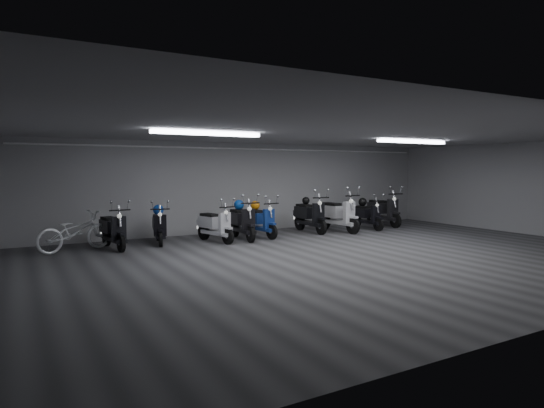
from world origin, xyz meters
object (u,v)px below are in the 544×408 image
bicycle (75,227)px  helmet_0 (255,205)px  scooter_6 (338,209)px  helmet_4 (158,210)px  helmet_2 (306,201)px  scooter_5 (310,210)px  scooter_9 (384,206)px  scooter_1 (159,221)px  helmet_1 (239,205)px  helmet_3 (363,202)px  scooter_3 (242,216)px  scooter_0 (113,224)px  scooter_7 (367,211)px  scooter_2 (215,220)px  scooter_4 (260,216)px

bicycle → helmet_0: 4.95m
scooter_6 → helmet_4: (-5.52, 0.71, 0.15)m
helmet_0 → helmet_2: bearing=4.7°
scooter_5 → scooter_9: 3.15m
scooter_1 → scooter_9: bearing=11.6°
scooter_5 → scooter_1: bearing=179.8°
helmet_1 → helmet_3: (4.54, -0.02, -0.08)m
scooter_3 → helmet_2: size_ratio=7.44×
scooter_6 → helmet_3: 1.26m
helmet_1 → helmet_2: helmet_1 is taller
scooter_6 → helmet_0: size_ratio=7.29×
scooter_1 → scooter_6: (5.57, -0.50, 0.13)m
scooter_0 → scooter_3: (3.45, -0.21, 0.04)m
scooter_3 → scooter_0: bearing=-179.8°
scooter_3 → scooter_9: scooter_9 is taller
scooter_1 → scooter_7: 6.81m
helmet_0 → helmet_1: helmet_1 is taller
helmet_2 → helmet_4: 4.69m
helmet_3 → helmet_4: size_ratio=0.99×
scooter_2 → scooter_7: size_ratio=1.02×
helmet_1 → helmet_3: 4.55m
scooter_4 → helmet_2: bearing=3.6°
scooter_3 → helmet_3: scooter_3 is taller
scooter_1 → helmet_1: scooter_1 is taller
scooter_7 → scooter_9: (1.08, 0.38, 0.11)m
bicycle → scooter_2: bearing=-115.5°
scooter_1 → helmet_4: (0.05, 0.22, 0.28)m
helmet_0 → helmet_4: 2.81m
helmet_2 → scooter_6: bearing=-34.6°
helmet_0 → helmet_4: (-2.80, 0.29, -0.03)m
scooter_4 → helmet_4: bearing=161.3°
scooter_2 → scooter_4: (1.48, 0.20, 0.02)m
scooter_1 → scooter_7: scooter_7 is taller
bicycle → helmet_2: (6.82, 0.19, 0.40)m
scooter_2 → scooter_6: size_ratio=0.84×
scooter_2 → scooter_9: scooter_9 is taller
scooter_4 → helmet_4: size_ratio=5.99×
bicycle → scooter_5: bearing=-109.6°
scooter_2 → helmet_4: scooter_2 is taller
scooter_3 → helmet_2: 2.59m
scooter_2 → helmet_3: 5.40m
scooter_1 → helmet_0: 2.86m
scooter_0 → scooter_1: size_ratio=1.05×
helmet_1 → helmet_4: (-2.20, 0.44, -0.08)m
scooter_7 → helmet_4: scooter_7 is taller
scooter_2 → bicycle: (-3.49, 0.40, -0.03)m
scooter_7 → bicycle: (-8.88, 0.36, -0.02)m
helmet_0 → scooter_4: bearing=-81.8°
scooter_0 → bicycle: (-0.87, 0.16, -0.04)m
bicycle → helmet_4: 2.18m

